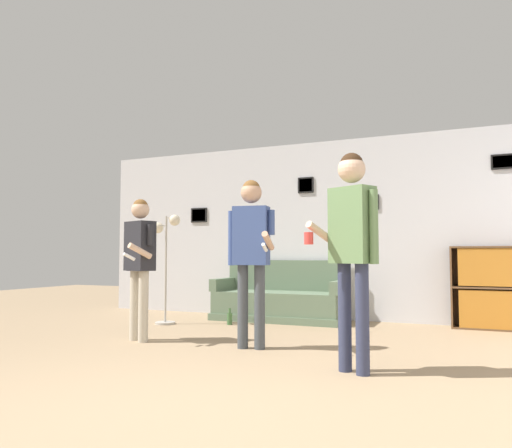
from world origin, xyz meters
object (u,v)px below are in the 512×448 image
object	(u,v)px
couch	(280,300)
person_watcher_holding_cup	(352,234)
person_player_foreground_left	(140,254)
floor_lamp	(166,249)
bottle_on_floor	(230,318)
person_player_foreground_center	(251,243)
bookshelf	(496,288)

from	to	relation	value
couch	person_watcher_holding_cup	world-z (taller)	person_watcher_holding_cup
couch	person_player_foreground_left	xyz separation A→B (m)	(-0.82, -2.32, 0.68)
floor_lamp	person_player_foreground_left	distance (m)	1.38
floor_lamp	bottle_on_floor	bearing A→B (deg)	19.05
person_player_foreground_center	person_watcher_holding_cup	bearing A→B (deg)	-27.95
bookshelf	bottle_on_floor	world-z (taller)	bookshelf
bookshelf	floor_lamp	xyz separation A→B (m)	(-4.22, -1.23, 0.51)
bookshelf	person_player_foreground_center	world-z (taller)	person_player_foreground_center
person_watcher_holding_cup	bottle_on_floor	distance (m)	3.22
floor_lamp	person_watcher_holding_cup	xyz separation A→B (m)	(3.04, -1.83, 0.09)
bottle_on_floor	person_player_foreground_center	bearing A→B (deg)	-56.50
bottle_on_floor	person_player_foreground_left	bearing A→B (deg)	-102.55
person_watcher_holding_cup	bookshelf	bearing A→B (deg)	69.00
person_player_foreground_left	person_player_foreground_center	xyz separation A→B (m)	(1.34, 0.08, 0.11)
floor_lamp	bottle_on_floor	size ratio (longest dim) A/B	6.69
person_player_foreground_center	person_watcher_holding_cup	distance (m)	1.35
floor_lamp	person_player_foreground_center	bearing A→B (deg)	-33.07
couch	person_player_foreground_center	xyz separation A→B (m)	(0.52, -2.24, 0.79)
person_player_foreground_left	person_watcher_holding_cup	world-z (taller)	person_watcher_holding_cup
bookshelf	floor_lamp	world-z (taller)	floor_lamp
couch	person_watcher_holding_cup	distance (m)	3.45
person_player_foreground_left	floor_lamp	bearing A→B (deg)	111.41
person_watcher_holding_cup	bottle_on_floor	bearing A→B (deg)	135.73
bookshelf	person_player_foreground_left	distance (m)	4.51
bookshelf	person_player_foreground_center	size ratio (longest dim) A/B	0.63
person_player_foreground_left	bottle_on_floor	size ratio (longest dim) A/B	7.00
person_watcher_holding_cup	bottle_on_floor	size ratio (longest dim) A/B	7.95
couch	person_player_foreground_left	bearing A→B (deg)	-109.44
person_player_foreground_center	person_watcher_holding_cup	size ratio (longest dim) A/B	0.96
couch	person_player_foreground_center	size ratio (longest dim) A/B	1.12
person_player_foreground_left	bookshelf	bearing A→B (deg)	34.12
bookshelf	floor_lamp	distance (m)	4.42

